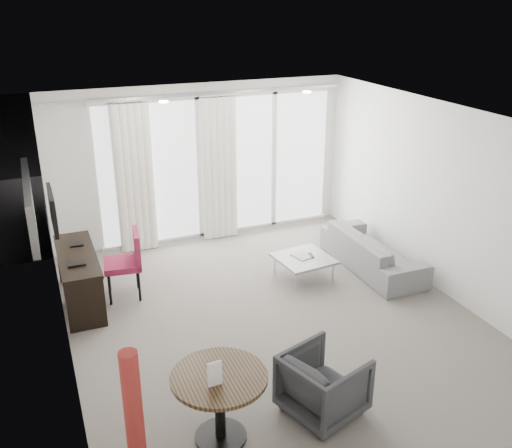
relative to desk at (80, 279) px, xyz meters
name	(u,v)px	position (x,y,z in m)	size (l,w,h in m)	color
floor	(273,319)	(2.24, -1.37, -0.36)	(5.00, 6.00, 0.00)	#676058
ceiling	(276,119)	(2.24, -1.37, 2.24)	(5.00, 6.00, 0.00)	white
wall_left	(58,260)	(-0.26, -1.37, 0.94)	(0.00, 6.00, 2.60)	silver
wall_right	(442,200)	(4.74, -1.37, 0.94)	(0.00, 6.00, 2.60)	silver
wall_front	(436,365)	(2.24, -4.37, 0.94)	(5.00, 0.00, 2.60)	silver
window_panel	(219,167)	(2.54, 1.61, 0.84)	(4.00, 0.02, 2.38)	white
window_frame	(219,167)	(2.54, 1.60, 0.84)	(4.10, 0.06, 2.44)	white
curtain_left	(135,179)	(1.09, 1.45, 0.84)	(0.60, 0.20, 2.38)	white
curtain_right	(219,170)	(2.49, 1.45, 0.84)	(0.60, 0.20, 2.38)	white
curtain_track	(202,94)	(2.24, 1.45, 2.09)	(4.80, 0.04, 0.04)	#B2B2B7
downlight_a	(164,102)	(1.34, 0.23, 2.23)	(0.12, 0.12, 0.02)	#FFE0B2
downlight_b	(307,92)	(3.44, 0.23, 2.23)	(0.12, 0.12, 0.02)	#FFE0B2
desk	(80,279)	(0.00, 0.00, 0.00)	(0.48, 1.54, 0.72)	black
tv	(52,210)	(-0.22, 0.08, 0.99)	(0.05, 0.80, 0.50)	black
desk_chair	(122,265)	(0.57, -0.03, 0.11)	(0.52, 0.49, 0.95)	maroon
round_table	(220,407)	(0.92, -3.12, -0.01)	(0.89, 0.89, 0.71)	#3A2815
menu_card	(215,384)	(0.84, -3.24, 0.36)	(0.13, 0.02, 0.24)	white
red_lamp	(134,417)	(0.11, -3.30, 0.28)	(0.26, 0.26, 1.28)	maroon
tub_armchair	(324,384)	(1.98, -3.16, -0.03)	(0.71, 0.73, 0.66)	#2C2C2E
coffee_table	(303,268)	(3.10, -0.50, -0.19)	(0.75, 0.75, 0.34)	gray
remote	(311,255)	(3.22, -0.49, 0.00)	(0.05, 0.16, 0.02)	black
magazine	(302,255)	(3.09, -0.45, 0.00)	(0.22, 0.27, 0.02)	gray
sofa	(372,251)	(4.23, -0.58, -0.08)	(1.94, 0.76, 0.57)	slate
terrace_slab	(196,208)	(2.54, 3.13, -0.42)	(5.60, 3.00, 0.12)	#4D4D50
rattan_chair_a	(251,189)	(3.43, 2.39, 0.09)	(0.62, 0.62, 0.91)	#4B3823
rattan_chair_b	(259,183)	(3.78, 2.87, 0.01)	(0.51, 0.51, 0.75)	#4B3823
rattan_table	(269,187)	(4.04, 2.93, -0.11)	(0.51, 0.51, 0.51)	#4B3823
balustrade	(176,162)	(2.54, 4.58, 0.14)	(5.50, 0.06, 1.05)	#B2B2B7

